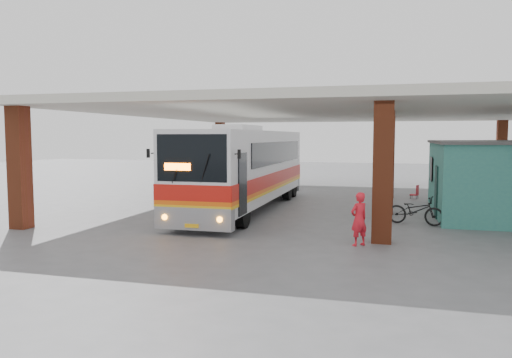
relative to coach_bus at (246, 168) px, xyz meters
The scene contains 8 objects.
ground 4.45m from the coach_bus, 39.77° to the right, with size 90.00×90.00×0.00m, color #515154.
brick_columns 5.14m from the coach_bus, 28.08° to the left, with size 20.10×21.60×4.35m.
canopy_roof 5.94m from the coach_bus, 47.40° to the left, with size 21.00×23.00×0.30m, color beige.
shop_building 10.70m from the coach_bus, ahead, with size 5.20×8.20×3.11m.
coach_bus is the anchor object (origin of this frame).
motorcycle 7.61m from the coach_bus, 15.44° to the right, with size 0.71×2.05×1.08m, color black.
pedestrian 8.35m from the coach_bus, 48.86° to the right, with size 0.59×0.39×1.62m, color red.
red_chair 9.85m from the coach_bus, 39.27° to the left, with size 0.48×0.48×0.73m.
Camera 1 is at (3.38, -18.74, 3.27)m, focal length 35.00 mm.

